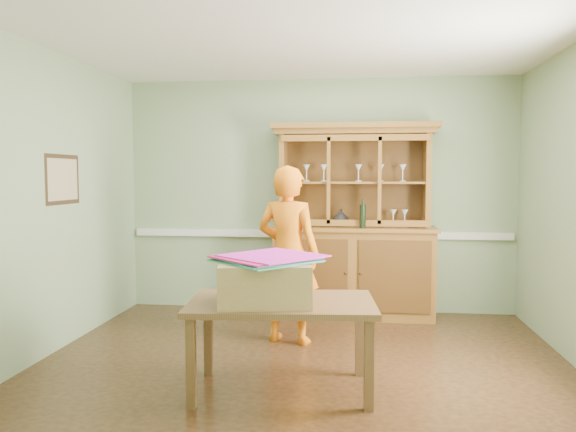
# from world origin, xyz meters

# --- Properties ---
(floor) EXTENTS (4.50, 4.50, 0.00)m
(floor) POSITION_xyz_m (0.00, 0.00, 0.00)
(floor) COLOR #4F3419
(floor) RESTS_ON ground
(ceiling) EXTENTS (4.50, 4.50, 0.00)m
(ceiling) POSITION_xyz_m (0.00, 0.00, 2.70)
(ceiling) COLOR white
(ceiling) RESTS_ON wall_back
(wall_back) EXTENTS (4.50, 0.00, 4.50)m
(wall_back) POSITION_xyz_m (0.00, 2.00, 1.35)
(wall_back) COLOR #89A67C
(wall_back) RESTS_ON floor
(wall_left) EXTENTS (0.00, 4.00, 4.00)m
(wall_left) POSITION_xyz_m (-2.25, 0.00, 1.35)
(wall_left) COLOR #89A67C
(wall_left) RESTS_ON floor
(wall_front) EXTENTS (4.50, 0.00, 4.50)m
(wall_front) POSITION_xyz_m (0.00, -2.00, 1.35)
(wall_front) COLOR #89A67C
(wall_front) RESTS_ON floor
(chair_rail) EXTENTS (4.41, 0.05, 0.08)m
(chair_rail) POSITION_xyz_m (0.00, 1.98, 0.90)
(chair_rail) COLOR white
(chair_rail) RESTS_ON wall_back
(framed_map) EXTENTS (0.03, 0.60, 0.46)m
(framed_map) POSITION_xyz_m (-2.23, 0.30, 1.55)
(framed_map) COLOR #382616
(framed_map) RESTS_ON wall_left
(china_hutch) EXTENTS (1.84, 0.61, 2.16)m
(china_hutch) POSITION_xyz_m (0.41, 1.75, 0.76)
(china_hutch) COLOR #925F27
(china_hutch) RESTS_ON floor
(dining_table) EXTENTS (1.41, 0.92, 0.67)m
(dining_table) POSITION_xyz_m (-0.10, -0.55, 0.59)
(dining_table) COLOR brown
(dining_table) RESTS_ON floor
(cardboard_box) EXTENTS (0.72, 0.61, 0.30)m
(cardboard_box) POSITION_xyz_m (-0.21, -0.65, 0.82)
(cardboard_box) COLOR tan
(cardboard_box) RESTS_ON dining_table
(kite_stack) EXTENTS (0.84, 0.84, 0.04)m
(kite_stack) POSITION_xyz_m (-0.19, -0.60, 1.00)
(kite_stack) COLOR #34B272
(kite_stack) RESTS_ON cardboard_box
(person) EXTENTS (0.70, 0.55, 1.68)m
(person) POSITION_xyz_m (-0.20, 0.67, 0.84)
(person) COLOR orange
(person) RESTS_ON floor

